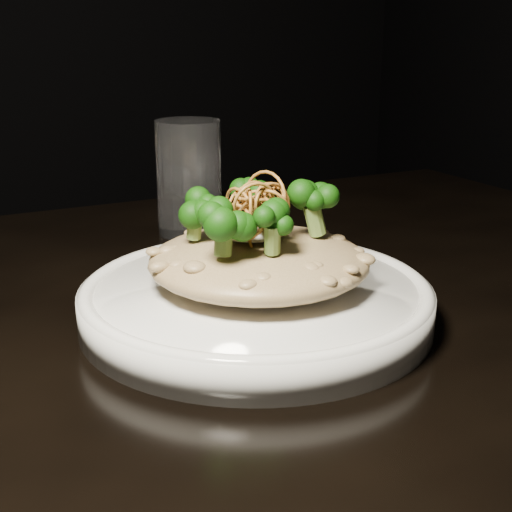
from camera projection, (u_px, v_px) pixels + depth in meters
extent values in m
cube|color=black|center=(231.00, 323.00, 0.63)|extent=(1.10, 0.80, 0.04)
cylinder|color=black|center=(405.00, 406.00, 1.23)|extent=(0.05, 0.05, 0.71)
cylinder|color=silver|center=(256.00, 303.00, 0.58)|extent=(0.28, 0.28, 0.03)
ellipsoid|color=brown|center=(259.00, 261.00, 0.57)|extent=(0.18, 0.18, 0.04)
ellipsoid|color=silver|center=(250.00, 228.00, 0.56)|extent=(0.06, 0.06, 0.02)
cylinder|color=white|center=(189.00, 178.00, 0.81)|extent=(0.08, 0.08, 0.13)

